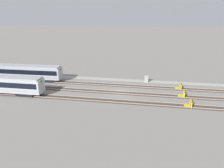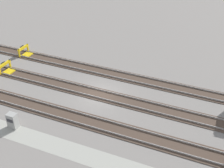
% 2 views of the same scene
% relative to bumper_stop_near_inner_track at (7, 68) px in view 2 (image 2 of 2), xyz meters
% --- Properties ---
extents(ground_plane, '(400.00, 400.00, 0.00)m').
position_rel_bumper_stop_near_inner_track_xyz_m(ground_plane, '(12.64, 0.01, -0.51)').
color(ground_plane, gray).
extents(service_walkway, '(54.00, 2.00, 0.01)m').
position_rel_bumper_stop_near_inner_track_xyz_m(service_walkway, '(12.64, -8.68, -0.51)').
color(service_walkway, '#9E9E93').
rests_on(service_walkway, ground).
extents(rail_track_nearest, '(90.00, 2.24, 0.21)m').
position_rel_bumper_stop_near_inner_track_xyz_m(rail_track_nearest, '(12.64, -4.56, -0.47)').
color(rail_track_nearest, '#47382D').
rests_on(rail_track_nearest, ground).
extents(rail_track_near_inner, '(90.00, 2.24, 0.21)m').
position_rel_bumper_stop_near_inner_track_xyz_m(rail_track_near_inner, '(12.64, 0.01, -0.47)').
color(rail_track_near_inner, '#47382D').
rests_on(rail_track_near_inner, ground).
extents(rail_track_middle, '(90.00, 2.24, 0.21)m').
position_rel_bumper_stop_near_inner_track_xyz_m(rail_track_middle, '(12.64, 4.58, -0.47)').
color(rail_track_middle, '#47382D').
rests_on(rail_track_middle, ground).
extents(bumper_stop_near_inner_track, '(1.38, 2.01, 1.22)m').
position_rel_bumper_stop_near_inner_track_xyz_m(bumper_stop_near_inner_track, '(0.00, 0.00, 0.00)').
color(bumper_stop_near_inner_track, gold).
rests_on(bumper_stop_near_inner_track, ground).
extents(bumper_stop_middle_track, '(1.37, 2.01, 1.22)m').
position_rel_bumper_stop_near_inner_track_xyz_m(bumper_stop_middle_track, '(-0.59, 4.58, 0.00)').
color(bumper_stop_middle_track, gold).
rests_on(bumper_stop_middle_track, ground).
extents(electrical_cabinet, '(0.90, 0.73, 1.60)m').
position_rel_bumper_stop_near_inner_track_xyz_m(electrical_cabinet, '(7.28, -8.08, 0.29)').
color(electrical_cabinet, '#9E9E99').
rests_on(electrical_cabinet, ground).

